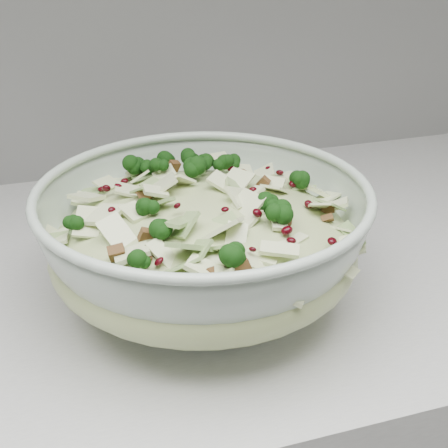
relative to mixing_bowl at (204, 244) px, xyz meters
name	(u,v)px	position (x,y,z in m)	size (l,w,h in m)	color
mixing_bowl	(204,244)	(0.00, 0.00, 0.00)	(0.41, 0.41, 0.13)	#B5C7B5
salad	(203,225)	(0.00, 0.00, 0.02)	(0.33, 0.33, 0.13)	#B3C385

